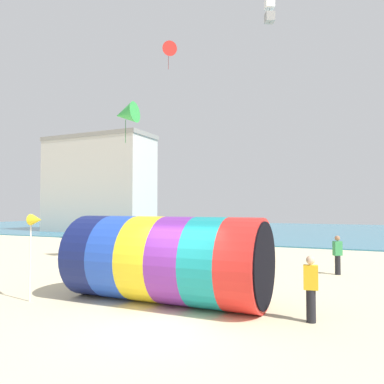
{
  "coord_description": "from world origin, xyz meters",
  "views": [
    {
      "loc": [
        4.63,
        -8.2,
        2.94
      ],
      "look_at": [
        -0.99,
        4.11,
        3.5
      ],
      "focal_mm": 35.0,
      "sensor_mm": 36.0,
      "label": 1
    }
  ],
  "objects_px": {
    "bystander_near_water": "(111,239)",
    "beach_flag": "(36,224)",
    "giant_inflatable_tube": "(166,259)",
    "kite_red_delta": "(168,50)",
    "kite_green_delta": "(126,114)",
    "kite_handler": "(311,288)",
    "bystander_mid_beach": "(338,255)",
    "kite_white_box": "(270,11)"
  },
  "relations": [
    {
      "from": "bystander_near_water",
      "to": "beach_flag",
      "type": "bearing_deg",
      "value": -63.82
    },
    {
      "from": "giant_inflatable_tube",
      "to": "kite_red_delta",
      "type": "relative_size",
      "value": 2.74
    },
    {
      "from": "kite_green_delta",
      "to": "bystander_near_water",
      "type": "relative_size",
      "value": 1.27
    },
    {
      "from": "giant_inflatable_tube",
      "to": "kite_handler",
      "type": "xyz_separation_m",
      "value": [
        4.35,
        -0.22,
        -0.46
      ]
    },
    {
      "from": "kite_red_delta",
      "to": "bystander_mid_beach",
      "type": "bearing_deg",
      "value": -32.8
    },
    {
      "from": "bystander_near_water",
      "to": "bystander_mid_beach",
      "type": "height_order",
      "value": "bystander_near_water"
    },
    {
      "from": "kite_green_delta",
      "to": "kite_white_box",
      "type": "bearing_deg",
      "value": 46.86
    },
    {
      "from": "kite_handler",
      "to": "beach_flag",
      "type": "height_order",
      "value": "beach_flag"
    },
    {
      "from": "kite_red_delta",
      "to": "kite_white_box",
      "type": "bearing_deg",
      "value": -16.65
    },
    {
      "from": "kite_handler",
      "to": "kite_red_delta",
      "type": "height_order",
      "value": "kite_red_delta"
    },
    {
      "from": "kite_white_box",
      "to": "beach_flag",
      "type": "xyz_separation_m",
      "value": [
        -4.16,
        -14.68,
        -13.09
      ]
    },
    {
      "from": "giant_inflatable_tube",
      "to": "kite_handler",
      "type": "distance_m",
      "value": 4.38
    },
    {
      "from": "kite_green_delta",
      "to": "kite_red_delta",
      "type": "xyz_separation_m",
      "value": [
        -2.41,
        9.34,
        7.58
      ]
    },
    {
      "from": "kite_handler",
      "to": "kite_white_box",
      "type": "relative_size",
      "value": 1.05
    },
    {
      "from": "bystander_near_water",
      "to": "kite_white_box",
      "type": "bearing_deg",
      "value": 17.87
    },
    {
      "from": "kite_white_box",
      "to": "beach_flag",
      "type": "distance_m",
      "value": 20.11
    },
    {
      "from": "beach_flag",
      "to": "kite_green_delta",
      "type": "bearing_deg",
      "value": 105.11
    },
    {
      "from": "kite_green_delta",
      "to": "kite_red_delta",
      "type": "bearing_deg",
      "value": 104.48
    },
    {
      "from": "giant_inflatable_tube",
      "to": "bystander_near_water",
      "type": "bearing_deg",
      "value": 133.68
    },
    {
      "from": "giant_inflatable_tube",
      "to": "kite_green_delta",
      "type": "height_order",
      "value": "kite_green_delta"
    },
    {
      "from": "bystander_near_water",
      "to": "bystander_mid_beach",
      "type": "relative_size",
      "value": 1.01
    },
    {
      "from": "beach_flag",
      "to": "kite_handler",
      "type": "bearing_deg",
      "value": 10.02
    },
    {
      "from": "kite_green_delta",
      "to": "bystander_near_water",
      "type": "xyz_separation_m",
      "value": [
        -3.51,
        3.56,
        -7.07
      ]
    },
    {
      "from": "kite_green_delta",
      "to": "beach_flag",
      "type": "distance_m",
      "value": 9.92
    },
    {
      "from": "kite_handler",
      "to": "kite_green_delta",
      "type": "relative_size",
      "value": 0.78
    },
    {
      "from": "bystander_mid_beach",
      "to": "beach_flag",
      "type": "distance_m",
      "value": 12.35
    },
    {
      "from": "giant_inflatable_tube",
      "to": "beach_flag",
      "type": "xyz_separation_m",
      "value": [
        -3.76,
        -1.65,
        1.1
      ]
    },
    {
      "from": "giant_inflatable_tube",
      "to": "kite_handler",
      "type": "relative_size",
      "value": 3.69
    },
    {
      "from": "kite_green_delta",
      "to": "kite_white_box",
      "type": "height_order",
      "value": "kite_white_box"
    },
    {
      "from": "giant_inflatable_tube",
      "to": "beach_flag",
      "type": "relative_size",
      "value": 2.29
    },
    {
      "from": "kite_handler",
      "to": "bystander_near_water",
      "type": "bearing_deg",
      "value": 143.76
    },
    {
      "from": "kite_green_delta",
      "to": "beach_flag",
      "type": "bearing_deg",
      "value": -74.89
    },
    {
      "from": "giant_inflatable_tube",
      "to": "bystander_mid_beach",
      "type": "relative_size",
      "value": 3.69
    },
    {
      "from": "kite_red_delta",
      "to": "bystander_mid_beach",
      "type": "relative_size",
      "value": 1.34
    },
    {
      "from": "kite_handler",
      "to": "kite_white_box",
      "type": "height_order",
      "value": "kite_white_box"
    },
    {
      "from": "kite_handler",
      "to": "kite_white_box",
      "type": "xyz_separation_m",
      "value": [
        -3.95,
        13.25,
        14.65
      ]
    },
    {
      "from": "kite_white_box",
      "to": "beach_flag",
      "type": "height_order",
      "value": "kite_white_box"
    },
    {
      "from": "bystander_mid_beach",
      "to": "beach_flag",
      "type": "height_order",
      "value": "beach_flag"
    },
    {
      "from": "kite_white_box",
      "to": "bystander_mid_beach",
      "type": "distance_m",
      "value": 16.26
    },
    {
      "from": "bystander_near_water",
      "to": "beach_flag",
      "type": "distance_m",
      "value": 12.93
    },
    {
      "from": "kite_green_delta",
      "to": "bystander_mid_beach",
      "type": "relative_size",
      "value": 1.29
    },
    {
      "from": "kite_handler",
      "to": "bystander_mid_beach",
      "type": "distance_m",
      "value": 7.57
    }
  ]
}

